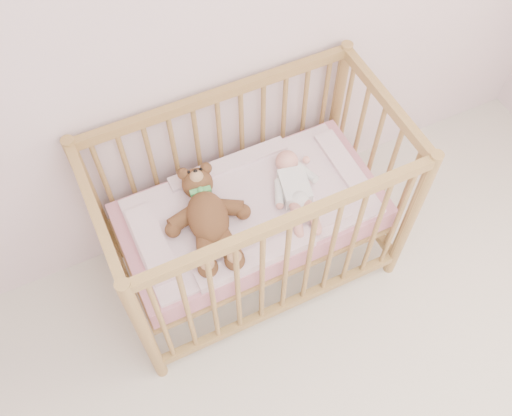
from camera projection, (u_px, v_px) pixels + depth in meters
wall_back at (199, 16)px, 2.16m from camera, size 4.00×0.02×2.70m
crib at (251, 214)px, 2.68m from camera, size 1.36×0.76×1.00m
mattress at (251, 215)px, 2.69m from camera, size 1.22×0.62×0.13m
blanket at (251, 207)px, 2.63m from camera, size 1.10×0.58×0.06m
baby at (295, 185)px, 2.61m from camera, size 0.33×0.53×0.12m
teddy_bear at (208, 218)px, 2.50m from camera, size 0.49×0.63×0.16m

